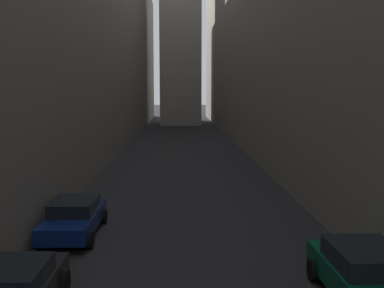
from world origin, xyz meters
name	(u,v)px	position (x,y,z in m)	size (l,w,h in m)	color
ground_plane	(183,151)	(0.00, 48.00, 0.00)	(264.00, 264.00, 0.00)	#232326
building_block_left	(52,24)	(-11.95, 50.00, 11.56)	(12.91, 108.00, 23.11)	slate
building_block_right	(309,11)	(11.85, 50.00, 12.89)	(12.71, 108.00, 25.78)	gray
parked_car_left_far	(74,217)	(-4.40, 23.84, 0.72)	(1.96, 4.51, 1.36)	navy
parked_car_right_third	(366,275)	(4.40, 17.82, 0.80)	(2.04, 4.52, 1.52)	#05472D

